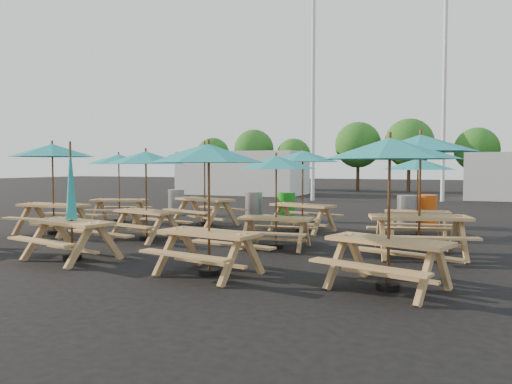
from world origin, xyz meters
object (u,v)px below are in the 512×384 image
at_px(waste_bin_4, 427,210).
at_px(waste_bin_0, 176,202).
at_px(picnic_unit_7, 276,168).
at_px(picnic_unit_1, 52,156).
at_px(picnic_unit_5, 205,155).
at_px(waste_bin_2, 287,207).
at_px(picnic_unit_4, 146,163).
at_px(picnic_unit_8, 303,161).
at_px(waste_bin_1, 254,206).
at_px(picnic_unit_10, 421,150).
at_px(picnic_unit_9, 390,157).
at_px(waste_bin_3, 407,211).
at_px(picnic_unit_6, 209,161).
at_px(picnic_unit_3, 71,212).
at_px(picnic_unit_11, 418,169).
at_px(picnic_unit_2, 119,163).

bearing_deg(waste_bin_4, waste_bin_0, -179.76).
bearing_deg(picnic_unit_7, picnic_unit_1, 176.96).
height_order(picnic_unit_5, waste_bin_2, picnic_unit_5).
bearing_deg(picnic_unit_4, picnic_unit_5, 106.27).
bearing_deg(picnic_unit_5, waste_bin_0, 155.55).
distance_m(waste_bin_0, waste_bin_4, 9.07).
xyz_separation_m(picnic_unit_8, waste_bin_1, (-2.51, 2.31, -1.53)).
bearing_deg(picnic_unit_10, picnic_unit_9, -108.90).
relative_size(picnic_unit_9, waste_bin_1, 2.65).
distance_m(picnic_unit_7, picnic_unit_10, 3.11).
height_order(picnic_unit_9, waste_bin_3, picnic_unit_9).
bearing_deg(picnic_unit_6, picnic_unit_5, 129.59).
distance_m(picnic_unit_3, picnic_unit_8, 6.67).
height_order(picnic_unit_1, waste_bin_4, picnic_unit_1).
relative_size(picnic_unit_11, waste_bin_3, 2.20).
height_order(picnic_unit_1, picnic_unit_4, picnic_unit_1).
height_order(picnic_unit_7, waste_bin_3, picnic_unit_7).
xyz_separation_m(picnic_unit_2, waste_bin_1, (3.84, 2.41, -1.48)).
bearing_deg(waste_bin_3, waste_bin_2, 177.43).
xyz_separation_m(picnic_unit_2, waste_bin_3, (8.96, 2.37, -1.48)).
xyz_separation_m(picnic_unit_9, waste_bin_3, (-0.62, 8.17, -1.51)).
distance_m(waste_bin_1, waste_bin_4, 5.68).
xyz_separation_m(picnic_unit_8, picnic_unit_9, (3.24, -5.90, -0.02)).
distance_m(picnic_unit_7, waste_bin_3, 5.90).
relative_size(picnic_unit_1, picnic_unit_8, 0.99).
bearing_deg(picnic_unit_8, waste_bin_3, 55.09).
xyz_separation_m(picnic_unit_9, picnic_unit_11, (-0.13, 5.93, -0.20)).
height_order(picnic_unit_4, picnic_unit_5, picnic_unit_5).
xyz_separation_m(picnic_unit_3, picnic_unit_4, (-0.21, 2.79, 0.98)).
bearing_deg(waste_bin_2, waste_bin_0, 176.58).
distance_m(picnic_unit_2, picnic_unit_9, 11.21).
bearing_deg(waste_bin_0, picnic_unit_3, -70.67).
relative_size(picnic_unit_7, waste_bin_1, 2.19).
height_order(picnic_unit_5, waste_bin_0, picnic_unit_5).
height_order(picnic_unit_6, waste_bin_2, picnic_unit_6).
bearing_deg(waste_bin_1, picnic_unit_1, -122.63).
bearing_deg(picnic_unit_5, picnic_unit_11, 18.55).
bearing_deg(picnic_unit_9, picnic_unit_2, 166.04).
xyz_separation_m(picnic_unit_4, picnic_unit_5, (-0.15, 3.28, 0.26)).
bearing_deg(picnic_unit_9, picnic_unit_4, 173.65).
relative_size(picnic_unit_4, waste_bin_1, 2.49).
relative_size(picnic_unit_3, picnic_unit_8, 0.94).
bearing_deg(waste_bin_0, picnic_unit_2, -98.70).
height_order(picnic_unit_2, waste_bin_4, picnic_unit_2).
height_order(picnic_unit_5, waste_bin_3, picnic_unit_5).
bearing_deg(picnic_unit_11, picnic_unit_4, -162.90).
xyz_separation_m(picnic_unit_1, picnic_unit_11, (9.18, 3.26, -0.35)).
xyz_separation_m(picnic_unit_8, waste_bin_0, (-5.91, 2.72, -1.53)).
height_order(picnic_unit_4, picnic_unit_9, picnic_unit_9).
distance_m(picnic_unit_6, picnic_unit_9, 2.97).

